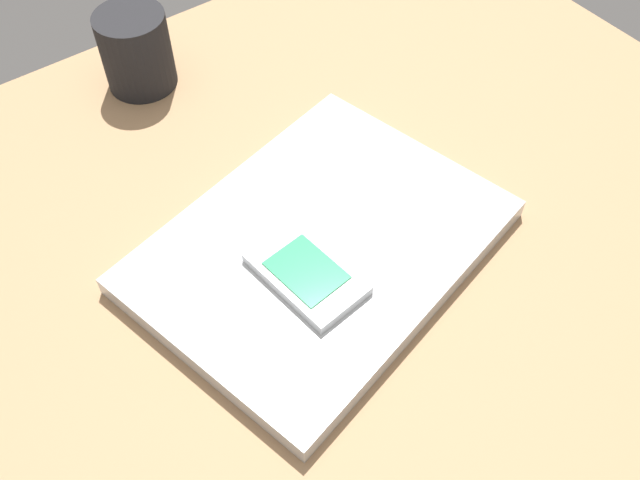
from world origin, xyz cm
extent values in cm
cube|color=#9E7751|center=(0.00, 0.00, 1.50)|extent=(120.00, 80.00, 3.00)
cube|color=#B7BABC|center=(-8.71, 1.93, 4.07)|extent=(37.82, 31.70, 2.14)
cube|color=silver|center=(-5.18, 4.70, 5.64)|extent=(7.37, 11.19, 1.00)
cube|color=#33A566|center=(-5.18, 4.70, 6.21)|extent=(5.56, 7.05, 0.14)
cylinder|color=black|center=(-6.88, -30.51, 7.51)|extent=(7.93, 7.93, 9.01)
camera|label=1|loc=(15.53, 34.94, 57.58)|focal=40.06mm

